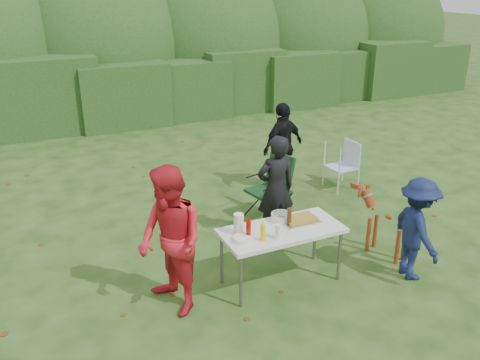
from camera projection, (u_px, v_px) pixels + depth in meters
name	position (u px, v px, depth m)	size (l,w,h in m)	color
ground	(265.00, 276.00, 6.55)	(80.00, 80.00, 0.00)	#1E4211
hedge_row	(121.00, 91.00, 12.95)	(22.00, 1.40, 1.70)	#23471C
shrub_backdrop	(105.00, 53.00, 14.01)	(20.00, 2.60, 3.20)	#3D6628
folding_table	(282.00, 233.00, 6.18)	(1.50, 0.70, 0.74)	silver
person_cook	(276.00, 189.00, 7.17)	(0.58, 0.38, 1.58)	black
person_red_jacket	(171.00, 242.00, 5.61)	(0.84, 0.66, 1.74)	red
person_black_puffy	(283.00, 146.00, 8.96)	(0.92, 0.38, 1.58)	black
child	(417.00, 229.00, 6.30)	(0.87, 0.50, 1.34)	#121B44
dog	(388.00, 227.00, 6.87)	(0.93, 0.37, 0.88)	brown
camping_chair	(268.00, 188.00, 7.92)	(0.65, 0.65, 1.04)	#133818
lawn_chair	(341.00, 165.00, 9.11)	(0.51, 0.51, 0.86)	#5192DF
food_tray	(300.00, 221.00, 6.34)	(0.45, 0.30, 0.02)	#B7B7BA
focaccia_bread	(300.00, 219.00, 6.33)	(0.40, 0.26, 0.04)	olive
mustard_bottle	(263.00, 233.00, 5.85)	(0.06, 0.06, 0.20)	yellow
ketchup_bottle	(249.00, 230.00, 5.91)	(0.06, 0.06, 0.22)	#9B1100
beer_bottle	(289.00, 217.00, 6.19)	(0.06, 0.06, 0.24)	#47230F
paper_towel_roll	(239.00, 224.00, 6.00)	(0.12, 0.12, 0.26)	white
cup_stack	(278.00, 232.00, 5.90)	(0.08, 0.08, 0.18)	white
pasta_bowl	(281.00, 217.00, 6.35)	(0.26, 0.26, 0.10)	silver
plate_stack	(243.00, 239.00, 5.88)	(0.24, 0.24, 0.05)	white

